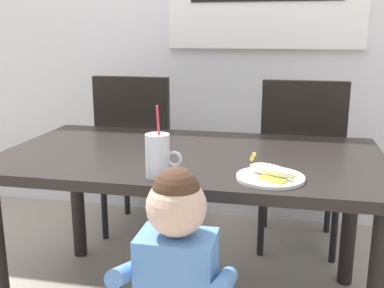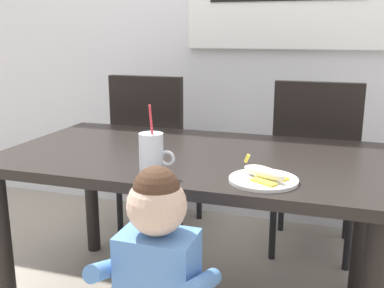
# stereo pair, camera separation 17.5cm
# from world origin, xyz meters

# --- Properties ---
(dining_table) EXTENTS (1.55, 0.85, 0.71)m
(dining_table) POSITION_xyz_m (0.00, 0.00, 0.62)
(dining_table) COLOR black
(dining_table) RESTS_ON ground
(dining_chair_left) EXTENTS (0.44, 0.44, 0.96)m
(dining_chair_left) POSITION_xyz_m (-0.45, 0.67, 0.54)
(dining_chair_left) COLOR black
(dining_chair_left) RESTS_ON ground
(dining_chair_right) EXTENTS (0.44, 0.44, 0.96)m
(dining_chair_right) POSITION_xyz_m (0.46, 0.65, 0.54)
(dining_chair_right) COLOR black
(dining_chair_right) RESTS_ON ground
(toddler_standing) EXTENTS (0.33, 0.24, 0.84)m
(toddler_standing) POSITION_xyz_m (0.09, -0.62, 0.53)
(toddler_standing) COLOR #3F4760
(toddler_standing) RESTS_ON ground
(milk_cup) EXTENTS (0.13, 0.08, 0.25)m
(milk_cup) POSITION_xyz_m (-0.04, -0.33, 0.78)
(milk_cup) COLOR silver
(milk_cup) RESTS_ON dining_table
(snack_plate) EXTENTS (0.23, 0.23, 0.01)m
(snack_plate) POSITION_xyz_m (0.33, -0.28, 0.72)
(snack_plate) COLOR white
(snack_plate) RESTS_ON dining_table
(peeled_banana) EXTENTS (0.17, 0.15, 0.07)m
(peeled_banana) POSITION_xyz_m (0.34, -0.28, 0.74)
(peeled_banana) COLOR #F4EAC6
(peeled_banana) RESTS_ON snack_plate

